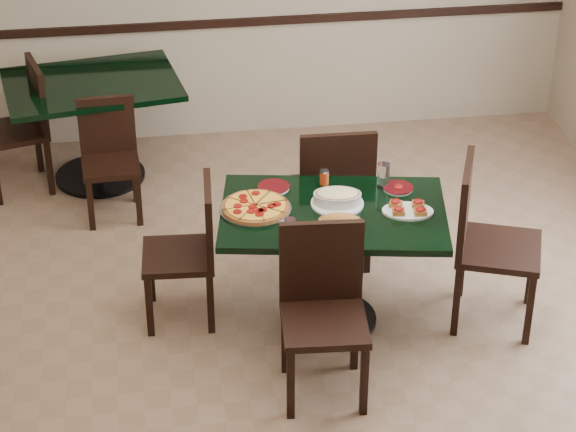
{
  "coord_description": "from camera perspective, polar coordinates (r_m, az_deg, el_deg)",
  "views": [
    {
      "loc": [
        -0.73,
        -5.07,
        3.91
      ],
      "look_at": [
        -0.01,
        0.0,
        0.85
      ],
      "focal_mm": 70.0,
      "sensor_mm": 36.0,
      "label": 1
    }
  ],
  "objects": [
    {
      "name": "chair_far",
      "position": [
        6.84,
        2.37,
        1.41
      ],
      "size": [
        0.47,
        0.47,
        0.98
      ],
      "rotation": [
        0.0,
        0.0,
        3.12
      ],
      "color": "black",
      "rests_on": "floor"
    },
    {
      "name": "bread_basket",
      "position": [
        6.03,
        2.66,
        -0.37
      ],
      "size": [
        0.26,
        0.2,
        0.1
      ],
      "rotation": [
        0.0,
        0.0,
        -0.17
      ],
      "color": "brown",
      "rests_on": "main_table"
    },
    {
      "name": "chair_left",
      "position": [
        6.42,
        -4.92,
        -1.48
      ],
      "size": [
        0.43,
        0.43,
        0.87
      ],
      "rotation": [
        0.0,
        0.0,
        -1.63
      ],
      "color": "black",
      "rests_on": "floor"
    },
    {
      "name": "water_glass_a",
      "position": [
        6.44,
        4.87,
        2.07
      ],
      "size": [
        0.07,
        0.07,
        0.15
      ],
      "primitive_type": "cylinder",
      "color": "white",
      "rests_on": "main_table"
    },
    {
      "name": "side_plate_far_l",
      "position": [
        6.43,
        -0.73,
        1.48
      ],
      "size": [
        0.18,
        0.18,
        0.02
      ],
      "rotation": [
        0.0,
        0.0,
        -0.38
      ],
      "color": "silver",
      "rests_on": "main_table"
    },
    {
      "name": "lasagna_casserole",
      "position": [
        6.26,
        2.52,
        0.95
      ],
      "size": [
        0.3,
        0.3,
        0.09
      ],
      "rotation": [
        0.0,
        0.0,
        -0.13
      ],
      "color": "silver",
      "rests_on": "main_table"
    },
    {
      "name": "room_shell",
      "position": [
        7.54,
        5.99,
        9.33
      ],
      "size": [
        5.5,
        5.5,
        5.5
      ],
      "color": "silver",
      "rests_on": "floor"
    },
    {
      "name": "pepperoni_pizza",
      "position": [
        6.22,
        -1.67,
        0.46
      ],
      "size": [
        0.4,
        0.4,
        0.04
      ],
      "rotation": [
        0.0,
        0.0,
        0.16
      ],
      "color": "#B1B1B8",
      "rests_on": "main_table"
    },
    {
      "name": "main_table",
      "position": [
        6.32,
        2.28,
        -1.15
      ],
      "size": [
        1.36,
        1.0,
        0.75
      ],
      "rotation": [
        0.0,
        0.0,
        -0.17
      ],
      "color": "black",
      "rests_on": "floor"
    },
    {
      "name": "back_chair_near",
      "position": [
        7.58,
        -9.06,
        3.22
      ],
      "size": [
        0.39,
        0.39,
        0.81
      ],
      "rotation": [
        0.0,
        0.0,
        0.05
      ],
      "color": "black",
      "rests_on": "floor"
    },
    {
      "name": "floor",
      "position": [
        6.44,
        0.05,
        -6.52
      ],
      "size": [
        5.5,
        5.5,
        0.0
      ],
      "primitive_type": "plane",
      "color": "brown",
      "rests_on": "ground"
    },
    {
      "name": "side_plate_far_r",
      "position": [
        6.45,
        5.62,
        1.43
      ],
      "size": [
        0.17,
        0.17,
        0.03
      ],
      "rotation": [
        0.0,
        0.0,
        -0.18
      ],
      "color": "silver",
      "rests_on": "main_table"
    },
    {
      "name": "napkin_setting",
      "position": [
        5.94,
        0.78,
        -1.26
      ],
      "size": [
        0.2,
        0.2,
        0.01
      ],
      "rotation": [
        0.0,
        0.0,
        -0.38
      ],
      "color": "white",
      "rests_on": "main_table"
    },
    {
      "name": "back_table",
      "position": [
        7.98,
        -9.82,
        5.25
      ],
      "size": [
        1.3,
        1.03,
        0.75
      ],
      "rotation": [
        0.0,
        0.0,
        0.16
      ],
      "color": "black",
      "rests_on": "floor"
    },
    {
      "name": "bruschetta_platter",
      "position": [
        6.22,
        6.11,
        0.37
      ],
      "size": [
        0.32,
        0.25,
        0.05
      ],
      "rotation": [
        0.0,
        0.0,
        -0.19
      ],
      "color": "silver",
      "rests_on": "main_table"
    },
    {
      "name": "chair_near",
      "position": [
        5.87,
        1.78,
        -4.35
      ],
      "size": [
        0.47,
        0.47,
        0.94
      ],
      "rotation": [
        0.0,
        0.0,
        -0.06
      ],
      "color": "black",
      "rests_on": "floor"
    },
    {
      "name": "pepper_shaker",
      "position": [
        6.46,
        1.85,
        2.01
      ],
      "size": [
        0.05,
        0.05,
        0.09
      ],
      "color": "red",
      "rests_on": "main_table"
    },
    {
      "name": "chair_right",
      "position": [
        6.45,
        9.89,
        -0.93
      ],
      "size": [
        0.6,
        0.6,
        1.0
      ],
      "rotation": [
        0.0,
        0.0,
        1.22
      ],
      "color": "black",
      "rests_on": "floor"
    },
    {
      "name": "side_plate_near",
      "position": [
        5.97,
        0.69,
        -1.01
      ],
      "size": [
        0.18,
        0.18,
        0.02
      ],
      "rotation": [
        0.0,
        0.0,
        0.06
      ],
      "color": "silver",
      "rests_on": "main_table"
    },
    {
      "name": "back_chair_left",
      "position": [
        7.98,
        -13.23,
        4.77
      ],
      "size": [
        0.52,
        0.52,
        0.92
      ],
      "rotation": [
        0.0,
        0.0,
        -1.31
      ],
      "color": "black",
      "rests_on": "floor"
    },
    {
      "name": "water_glass_b",
      "position": [
        5.91,
        0.11,
        -0.72
      ],
      "size": [
        0.06,
        0.06,
        0.13
      ],
      "primitive_type": "cylinder",
      "color": "white",
      "rests_on": "main_table"
    }
  ]
}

